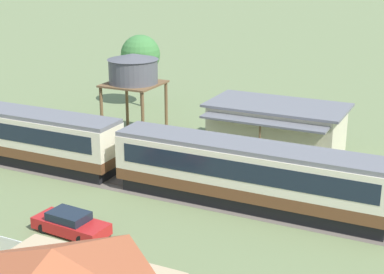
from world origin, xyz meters
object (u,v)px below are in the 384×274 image
object	(u,v)px
water_tower	(133,70)
yard_tree_1	(140,55)
station_building	(276,129)
parked_car_red	(71,224)
passenger_train	(253,173)

from	to	relation	value
water_tower	yard_tree_1	size ratio (longest dim) A/B	0.98
station_building	water_tower	xyz separation A→B (m)	(-12.95, -0.86, 3.86)
parked_car_red	yard_tree_1	distance (m)	30.10
water_tower	yard_tree_1	world-z (taller)	yard_tree_1
passenger_train	station_building	world-z (taller)	passenger_train
parked_car_red	yard_tree_1	world-z (taller)	yard_tree_1
yard_tree_1	passenger_train	bearing A→B (deg)	-44.23
yard_tree_1	parked_car_red	bearing A→B (deg)	-67.59
station_building	water_tower	size ratio (longest dim) A/B	1.48
passenger_train	water_tower	world-z (taller)	water_tower
station_building	parked_car_red	bearing A→B (deg)	-108.92
passenger_train	parked_car_red	distance (m)	11.91
passenger_train	yard_tree_1	xyz separation A→B (m)	(-19.69, 19.16, 3.17)
passenger_train	yard_tree_1	size ratio (longest dim) A/B	12.76
station_building	yard_tree_1	size ratio (longest dim) A/B	1.46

